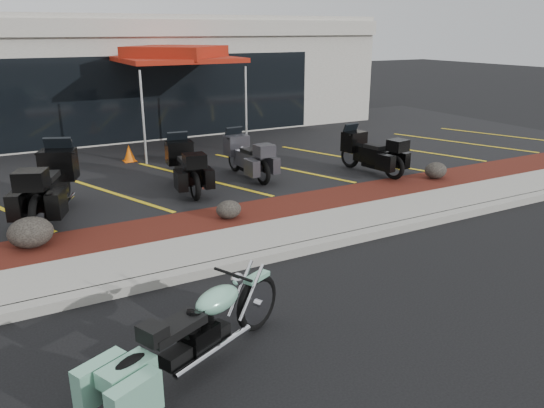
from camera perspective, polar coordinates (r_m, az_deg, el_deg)
ground at (r=8.24m, az=6.53°, el=-7.44°), size 90.00×90.00×0.00m
curb at (r=8.89m, az=3.22°, el=-4.82°), size 24.00×0.25×0.15m
sidewalk at (r=9.44m, az=0.99°, el=-3.37°), size 24.00×1.20×0.15m
mulch_bed at (r=10.44m, az=-2.26°, el=-1.20°), size 24.00×1.20×0.16m
upper_lot at (r=15.28m, az=-11.36°, el=4.75°), size 26.00×9.60×0.15m
dealership_building at (r=21.01m, az=-17.07°, el=13.28°), size 18.00×8.16×4.00m
boulder_left at (r=9.49m, az=-24.54°, el=-2.80°), size 0.72×0.60×0.51m
boulder_mid at (r=10.01m, az=-4.69°, el=-0.59°), size 0.49×0.41×0.34m
boulder_right at (r=13.25m, az=17.20°, el=3.47°), size 0.55×0.46×0.39m
hero_cruiser at (r=6.56m, az=-1.65°, el=-9.75°), size 2.76×1.76×0.96m
touring_black_front at (r=11.54m, az=-21.72°, el=3.34°), size 1.73×2.54×1.38m
touring_black_mid at (r=12.45m, az=-10.03°, el=4.97°), size 1.02×2.14×1.20m
touring_grey at (r=13.28m, az=-4.06°, el=5.88°), size 0.82×1.97×1.13m
touring_black_rear at (r=13.76m, az=8.43°, el=6.21°), size 1.07×2.08×1.15m
traffic_cone at (r=14.89m, az=-15.11°, el=5.32°), size 0.41×0.41×0.45m
popup_canopy at (r=15.98m, az=-10.27°, el=15.42°), size 4.03×4.03×2.96m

